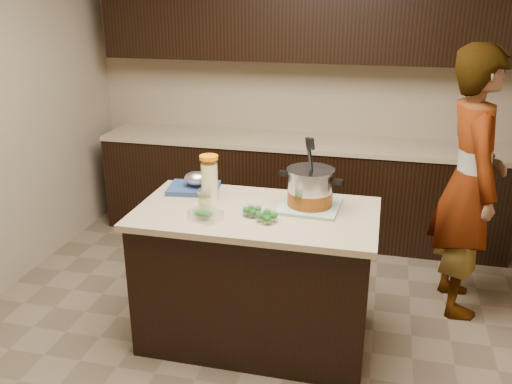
{
  "coord_description": "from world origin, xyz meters",
  "views": [
    {
      "loc": [
        0.71,
        -2.94,
        2.15
      ],
      "look_at": [
        0.0,
        0.0,
        1.02
      ],
      "focal_mm": 38.0,
      "sensor_mm": 36.0,
      "label": 1
    }
  ],
  "objects_px": {
    "island": "(256,276)",
    "lemonade_pitcher": "(209,179)",
    "person": "(470,184)",
    "stock_pot": "(310,190)"
  },
  "relations": [
    {
      "from": "island",
      "to": "person",
      "type": "height_order",
      "value": "person"
    },
    {
      "from": "island",
      "to": "lemonade_pitcher",
      "type": "distance_m",
      "value": 0.68
    },
    {
      "from": "lemonade_pitcher",
      "to": "person",
      "type": "relative_size",
      "value": 0.15
    },
    {
      "from": "stock_pot",
      "to": "lemonade_pitcher",
      "type": "bearing_deg",
      "value": -166.52
    },
    {
      "from": "island",
      "to": "lemonade_pitcher",
      "type": "xyz_separation_m",
      "value": [
        -0.33,
        0.13,
        0.58
      ]
    },
    {
      "from": "stock_pot",
      "to": "person",
      "type": "relative_size",
      "value": 0.22
    },
    {
      "from": "island",
      "to": "lemonade_pitcher",
      "type": "relative_size",
      "value": 5.17
    },
    {
      "from": "lemonade_pitcher",
      "to": "island",
      "type": "bearing_deg",
      "value": -20.88
    },
    {
      "from": "island",
      "to": "lemonade_pitcher",
      "type": "bearing_deg",
      "value": 159.12
    },
    {
      "from": "stock_pot",
      "to": "person",
      "type": "distance_m",
      "value": 1.18
    }
  ]
}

